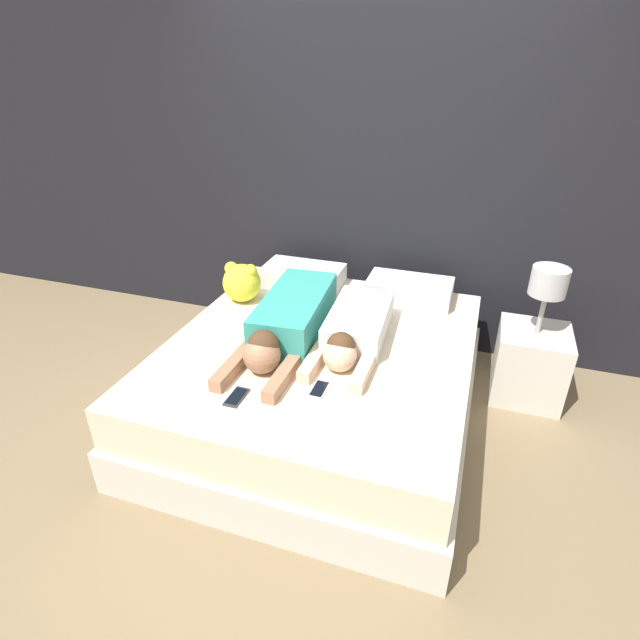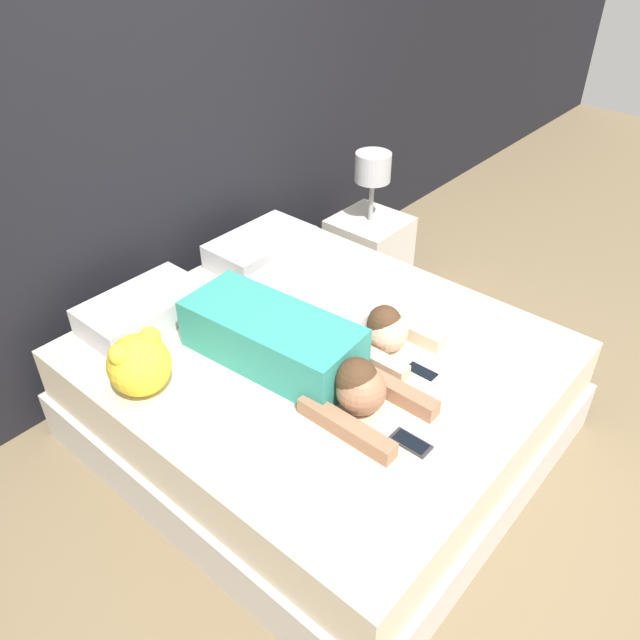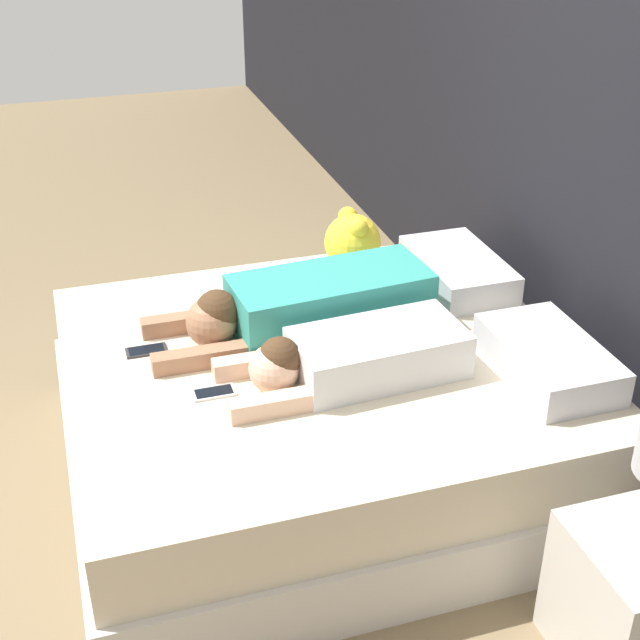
{
  "view_description": "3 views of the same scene",
  "coord_description": "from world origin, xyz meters",
  "views": [
    {
      "loc": [
        0.81,
        -2.37,
        2.02
      ],
      "look_at": [
        0.0,
        0.0,
        0.68
      ],
      "focal_mm": 28.0,
      "sensor_mm": 36.0,
      "label": 1
    },
    {
      "loc": [
        -1.66,
        -1.42,
        2.27
      ],
      "look_at": [
        0.0,
        0.0,
        0.68
      ],
      "focal_mm": 35.0,
      "sensor_mm": 36.0,
      "label": 2
    },
    {
      "loc": [
        2.78,
        -0.87,
        2.31
      ],
      "look_at": [
        0.0,
        0.0,
        0.68
      ],
      "focal_mm": 50.0,
      "sensor_mm": 36.0,
      "label": 3
    }
  ],
  "objects": [
    {
      "name": "wall_back",
      "position": [
        0.0,
        1.13,
        1.3
      ],
      "size": [
        12.0,
        0.06,
        2.6
      ],
      "color": "black",
      "rests_on": "ground_plane"
    },
    {
      "name": "person_left",
      "position": [
        -0.19,
        -0.0,
        0.64
      ],
      "size": [
        0.4,
        1.14,
        0.23
      ],
      "color": "teal",
      "rests_on": "bed"
    },
    {
      "name": "pillow_head_right",
      "position": [
        0.39,
        0.76,
        0.59
      ],
      "size": [
        0.57,
        0.33,
        0.13
      ],
      "color": "silver",
      "rests_on": "bed"
    },
    {
      "name": "pillow_head_left",
      "position": [
        -0.39,
        0.76,
        0.59
      ],
      "size": [
        0.57,
        0.33,
        0.13
      ],
      "color": "silver",
      "rests_on": "bed"
    },
    {
      "name": "plush_toy",
      "position": [
        -0.68,
        0.37,
        0.66
      ],
      "size": [
        0.26,
        0.26,
        0.27
      ],
      "color": "yellow",
      "rests_on": "bed"
    },
    {
      "name": "cell_phone_right",
      "position": [
        0.15,
        -0.44,
        0.53
      ],
      "size": [
        0.07,
        0.16,
        0.01
      ],
      "color": "silver",
      "rests_on": "bed"
    },
    {
      "name": "nightstand",
      "position": [
        1.22,
        0.64,
        0.29
      ],
      "size": [
        0.43,
        0.43,
        0.91
      ],
      "color": "beige",
      "rests_on": "ground_plane"
    },
    {
      "name": "ground_plane",
      "position": [
        0.0,
        0.0,
        0.0
      ],
      "size": [
        12.0,
        12.0,
        0.0
      ],
      "primitive_type": "plane",
      "color": "#7F6B4C"
    },
    {
      "name": "person_right",
      "position": [
        0.19,
        0.06,
        0.61
      ],
      "size": [
        0.36,
        0.91,
        0.21
      ],
      "color": "silver",
      "rests_on": "bed"
    },
    {
      "name": "cell_phone_left",
      "position": [
        -0.22,
        -0.63,
        0.53
      ],
      "size": [
        0.07,
        0.16,
        0.01
      ],
      "color": "#2D2D33",
      "rests_on": "bed"
    },
    {
      "name": "bed",
      "position": [
        0.0,
        0.0,
        0.26
      ],
      "size": [
        1.78,
        1.96,
        0.53
      ],
      "color": "beige",
      "rests_on": "ground_plane"
    }
  ]
}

